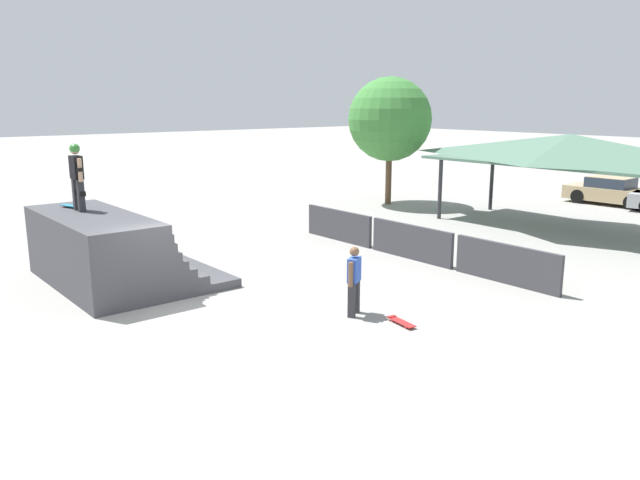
% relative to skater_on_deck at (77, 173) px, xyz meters
% --- Properties ---
extents(ground_plane, '(160.00, 160.00, 0.00)m').
position_rel_skater_on_deck_xyz_m(ground_plane, '(4.26, 0.87, -2.87)').
color(ground_plane, gray).
extents(quarter_pipe_ramp, '(5.06, 3.80, 1.86)m').
position_rel_skater_on_deck_xyz_m(quarter_pipe_ramp, '(0.80, 0.36, -2.05)').
color(quarter_pipe_ramp, '#424247').
rests_on(quarter_pipe_ramp, ground).
extents(skater_on_deck, '(0.74, 0.26, 1.76)m').
position_rel_skater_on_deck_xyz_m(skater_on_deck, '(0.00, 0.00, 0.00)').
color(skater_on_deck, '#2D2D33').
rests_on(skater_on_deck, quarter_pipe_ramp).
extents(skateboard_on_deck, '(0.85, 0.45, 0.09)m').
position_rel_skater_on_deck_xyz_m(skateboard_on_deck, '(-0.54, -0.00, -0.95)').
color(skateboard_on_deck, red).
rests_on(skateboard_on_deck, quarter_pipe_ramp).
extents(bystander_walking, '(0.41, 0.59, 1.57)m').
position_rel_skater_on_deck_xyz_m(bystander_walking, '(6.72, 3.67, -2.00)').
color(bystander_walking, '#2D2D33').
rests_on(bystander_walking, ground).
extents(skateboard_on_ground, '(0.80, 0.31, 0.09)m').
position_rel_skater_on_deck_xyz_m(skateboard_on_ground, '(7.81, 4.05, -2.81)').
color(skateboard_on_ground, red).
rests_on(skateboard_on_ground, ground).
extents(barrier_fence, '(9.88, 0.12, 1.05)m').
position_rel_skater_on_deck_xyz_m(barrier_fence, '(4.04, 8.44, -2.35)').
color(barrier_fence, '#3D3D42').
rests_on(barrier_fence, ground).
extents(pavilion_shelter, '(10.57, 4.05, 3.54)m').
position_rel_skater_on_deck_xyz_m(pavilion_shelter, '(4.67, 16.00, 0.10)').
color(pavilion_shelter, '#2D2D33').
rests_on(pavilion_shelter, ground).
extents(tree_beside_pavilion, '(3.79, 3.79, 5.79)m').
position_rel_skater_on_deck_xyz_m(tree_beside_pavilion, '(-3.80, 15.34, 1.01)').
color(tree_beside_pavilion, brown).
rests_on(tree_beside_pavilion, ground).
extents(parked_car_tan, '(4.07, 1.90, 1.27)m').
position_rel_skater_on_deck_xyz_m(parked_car_tan, '(2.84, 23.28, -2.27)').
color(parked_car_tan, tan).
rests_on(parked_car_tan, ground).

